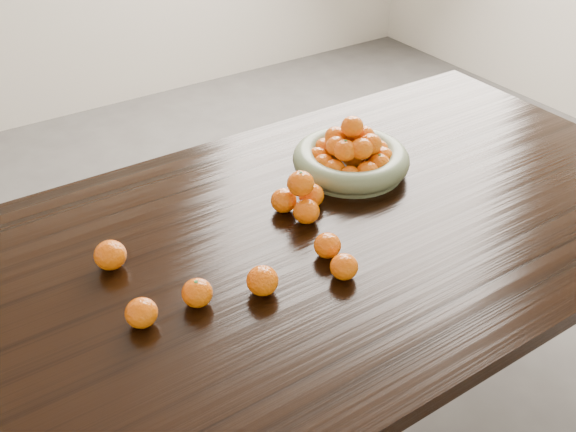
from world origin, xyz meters
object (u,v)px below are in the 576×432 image
dining_table (296,267)px  orange_pyramid (300,197)px  loose_orange_0 (197,293)px  fruit_bowl (351,157)px

dining_table → orange_pyramid: size_ratio=15.60×
orange_pyramid → loose_orange_0: orange_pyramid is taller
fruit_bowl → loose_orange_0: bearing=-157.1°
fruit_bowl → orange_pyramid: (-0.22, -0.09, 0.00)m
loose_orange_0 → orange_pyramid: bearing=23.7°
dining_table → orange_pyramid: orange_pyramid is taller
dining_table → loose_orange_0: bearing=-164.5°
fruit_bowl → loose_orange_0: (-0.56, -0.24, -0.01)m
orange_pyramid → dining_table: bearing=-129.7°
fruit_bowl → orange_pyramid: size_ratio=2.35×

